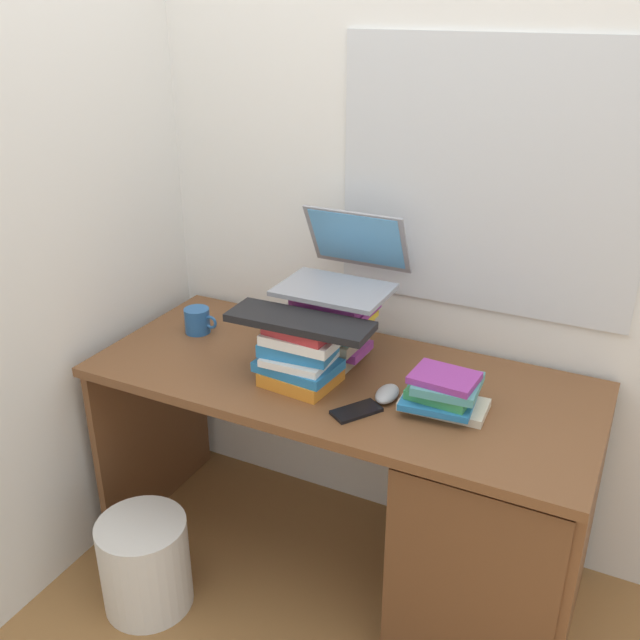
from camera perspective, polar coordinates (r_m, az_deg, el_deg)
The scene contains 13 objects.
ground_plane at distance 2.59m, azimuth 1.46°, elevation -18.59°, with size 6.00×6.00×0.00m, color olive.
wall_back at distance 2.28m, azimuth 5.95°, elevation 12.50°, with size 6.00×0.06×2.60m.
wall_left at distance 2.41m, azimuth -16.84°, elevation 12.25°, with size 0.05×6.00×2.60m, color silver.
desk at distance 2.22m, azimuth 10.66°, elevation -14.25°, with size 1.51×0.65×0.73m.
book_stack_tall at distance 2.20m, azimuth 1.07°, elevation -0.36°, with size 0.25×0.20×0.23m.
book_stack_keyboard_riser at distance 2.08m, azimuth -1.60°, elevation -2.83°, with size 0.24×0.19×0.19m.
book_stack_side at distance 1.99m, azimuth 9.75°, elevation -5.70°, with size 0.24×0.19×0.11m.
laptop at distance 2.19m, azimuth 1.92°, elevation 4.14°, with size 0.33×0.34×0.22m.
keyboard at distance 2.02m, azimuth -1.62°, elevation -0.13°, with size 0.42×0.14×0.02m, color black.
computer_mouse at distance 2.04m, azimuth 5.35°, elevation -5.85°, with size 0.06×0.10×0.04m, color #A5A8AD.
mug at distance 2.44m, azimuth -9.68°, elevation -0.04°, with size 0.12×0.08×0.09m.
cell_phone at distance 1.98m, azimuth 2.90°, elevation -7.23°, with size 0.07×0.14×0.01m, color black.
wastebasket at distance 2.42m, azimuth -13.69°, elevation -18.25°, with size 0.28×0.28×0.31m, color silver.
Camera 1 is at (0.79, -1.72, 1.77)m, focal length 40.34 mm.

